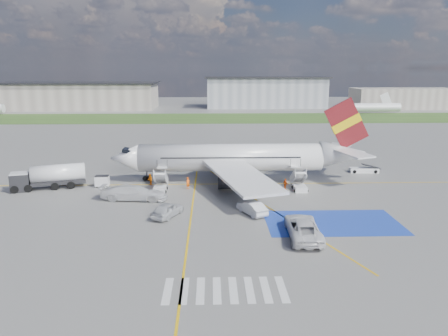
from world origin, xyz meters
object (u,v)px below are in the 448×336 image
at_px(gpu_cart, 102,182).
at_px(van_white_a, 303,224).
at_px(fuel_tanker, 49,179).
at_px(car_silver_a, 167,210).
at_px(airliner, 241,157).
at_px(belt_loader, 364,170).
at_px(van_white_b, 134,190).
at_px(car_silver_b, 252,208).

relative_size(gpu_cart, van_white_a, 0.30).
height_order(fuel_tanker, car_silver_a, fuel_tanker).
bearing_deg(airliner, car_silver_a, -120.18).
bearing_deg(belt_loader, fuel_tanker, -167.17).
bearing_deg(van_white_a, gpu_cart, -35.44).
relative_size(airliner, gpu_cart, 19.10).
distance_m(van_white_a, van_white_b, 22.22).
xyz_separation_m(airliner, car_silver_a, (-9.06, -15.58, -2.60)).
xyz_separation_m(belt_loader, van_white_b, (-33.41, -13.53, 0.86)).
height_order(car_silver_a, van_white_b, van_white_b).
relative_size(belt_loader, car_silver_a, 1.01).
bearing_deg(car_silver_b, van_white_b, -48.79).
bearing_deg(belt_loader, van_white_a, -116.99).
bearing_deg(gpu_cart, van_white_b, -52.06).
height_order(airliner, car_silver_a, airliner).
bearing_deg(fuel_tanker, airliner, -9.78).
bearing_deg(airliner, gpu_cart, -171.58).
distance_m(gpu_cart, car_silver_b, 22.91).
distance_m(belt_loader, car_silver_b, 27.38).
relative_size(airliner, van_white_a, 5.82).
relative_size(gpu_cart, car_silver_a, 0.41).
distance_m(gpu_cart, car_silver_a, 16.27).
height_order(fuel_tanker, car_silver_b, fuel_tanker).
relative_size(belt_loader, van_white_a, 0.74).
xyz_separation_m(airliner, van_white_a, (4.56, -21.66, -2.21)).
distance_m(car_silver_a, car_silver_b, 9.33).
bearing_deg(gpu_cart, fuel_tanker, -177.01).
bearing_deg(car_silver_b, car_silver_a, -22.56).
relative_size(airliner, van_white_b, 5.99).
relative_size(airliner, car_silver_a, 7.89).
bearing_deg(airliner, belt_loader, 12.58).
height_order(van_white_a, van_white_b, van_white_b).
distance_m(gpu_cart, belt_loader, 39.47).
distance_m(fuel_tanker, van_white_b, 13.53).
distance_m(airliner, gpu_cart, 19.59).
xyz_separation_m(gpu_cart, car_silver_b, (19.44, -12.13, 0.03)).
bearing_deg(van_white_b, car_silver_a, -136.85).
bearing_deg(fuel_tanker, car_silver_a, -52.76).
bearing_deg(van_white_b, belt_loader, -61.20).
xyz_separation_m(belt_loader, car_silver_a, (-28.67, -19.96, 0.45)).
xyz_separation_m(fuel_tanker, car_silver_a, (17.04, -12.07, -0.56)).
bearing_deg(car_silver_b, gpu_cart, -58.26).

